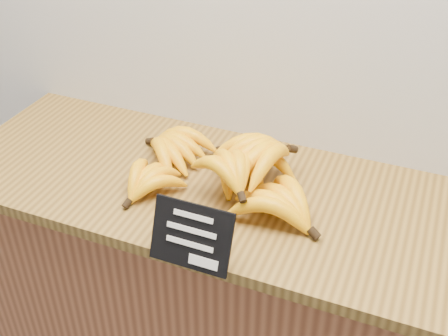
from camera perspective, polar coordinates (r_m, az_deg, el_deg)
counter at (r=1.71m, az=0.66°, el=-15.04°), size 1.42×0.50×0.90m
counter_top at (r=1.38m, az=0.78°, el=-2.49°), size 1.46×0.54×0.03m
chalkboard_sign at (r=1.14m, az=-3.35°, el=-6.94°), size 0.17×0.06×0.13m
banana_pile at (r=1.35m, az=0.58°, el=-0.16°), size 0.53×0.41×0.12m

